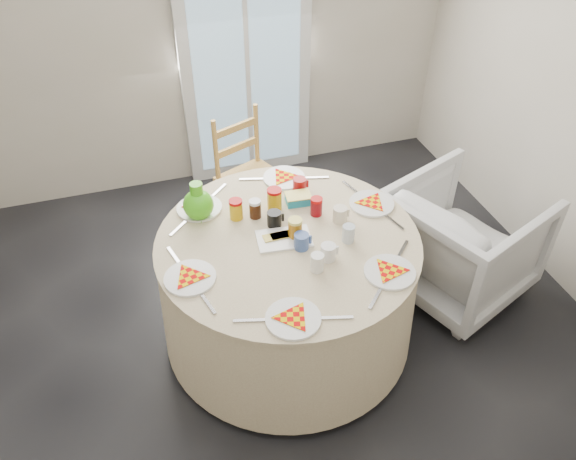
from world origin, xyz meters
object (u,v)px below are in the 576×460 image
object	(u,v)px
table	(288,288)
wooden_chair	(252,176)
armchair	(462,239)
green_pitcher	(197,198)

from	to	relation	value
table	wooden_chair	bearing A→B (deg)	86.43
wooden_chair	armchair	size ratio (longest dim) A/B	1.10
wooden_chair	armchair	xyz separation A→B (m)	(1.09, -0.95, -0.08)
armchair	green_pitcher	world-z (taller)	green_pitcher
table	wooden_chair	distance (m)	1.02
table	armchair	xyz separation A→B (m)	(1.16, 0.07, 0.02)
armchair	green_pitcher	distance (m)	1.65
table	wooden_chair	size ratio (longest dim) A/B	1.59
green_pitcher	wooden_chair	bearing A→B (deg)	73.38
wooden_chair	green_pitcher	xyz separation A→B (m)	(-0.47, -0.69, 0.40)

